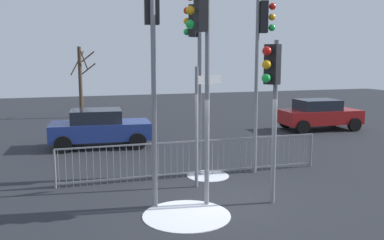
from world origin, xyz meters
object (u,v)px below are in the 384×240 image
object	(u,v)px
direction_sign_post	(199,121)
car_red_near	(319,114)
car_blue_mid	(99,127)
traffic_light_mid_right	(202,48)
traffic_light_foreground_right	(152,43)
traffic_light_mid_left	(262,47)
traffic_light_rear_right	(272,86)
traffic_light_rear_left	(195,50)
bare_tree_left	(81,80)

from	to	relation	value
direction_sign_post	car_red_near	size ratio (longest dim) A/B	0.83
direction_sign_post	car_blue_mid	world-z (taller)	direction_sign_post
traffic_light_mid_right	car_blue_mid	bearing A→B (deg)	8.68
traffic_light_foreground_right	car_red_near	bearing A→B (deg)	44.02
traffic_light_mid_left	traffic_light_rear_right	world-z (taller)	traffic_light_mid_left
direction_sign_post	traffic_light_mid_left	bearing A→B (deg)	9.86
traffic_light_foreground_right	car_blue_mid	world-z (taller)	traffic_light_foreground_right
traffic_light_mid_right	car_red_near	world-z (taller)	traffic_light_mid_right
traffic_light_mid_left	traffic_light_mid_right	bearing A→B (deg)	-34.00
traffic_light_mid_left	car_red_near	world-z (taller)	traffic_light_mid_left
traffic_light_rear_left	direction_sign_post	xyz separation A→B (m)	(-0.33, -1.26, -1.88)
traffic_light_foreground_right	car_blue_mid	bearing A→B (deg)	100.62
traffic_light_mid_left	traffic_light_foreground_right	world-z (taller)	traffic_light_foreground_right
traffic_light_foreground_right	bare_tree_left	xyz separation A→B (m)	(-0.75, 15.66, -1.57)
car_red_near	traffic_light_rear_right	bearing A→B (deg)	-126.86
traffic_light_rear_right	car_red_near	bearing A→B (deg)	-70.28
bare_tree_left	direction_sign_post	bearing A→B (deg)	-81.52
traffic_light_mid_left	car_blue_mid	xyz separation A→B (m)	(-4.23, 5.22, -3.00)
traffic_light_rear_right	direction_sign_post	world-z (taller)	traffic_light_rear_right
traffic_light_rear_left	traffic_light_mid_right	world-z (taller)	traffic_light_rear_left
traffic_light_foreground_right	traffic_light_mid_right	distance (m)	1.11
bare_tree_left	traffic_light_rear_left	bearing A→B (deg)	-79.38
traffic_light_rear_left	car_blue_mid	world-z (taller)	traffic_light_rear_left
traffic_light_mid_left	traffic_light_rear_right	bearing A→B (deg)	-6.14
traffic_light_rear_right	car_blue_mid	distance (m)	8.70
traffic_light_mid_left	car_blue_mid	world-z (taller)	traffic_light_mid_left
traffic_light_mid_left	bare_tree_left	bearing A→B (deg)	-146.26
traffic_light_mid_left	traffic_light_mid_right	xyz separation A→B (m)	(-2.62, -2.19, -0.10)
traffic_light_foreground_right	car_red_near	distance (m)	12.94
car_blue_mid	traffic_light_rear_left	bearing A→B (deg)	-58.64
traffic_light_rear_right	traffic_light_mid_right	world-z (taller)	traffic_light_mid_right
traffic_light_mid_left	traffic_light_foreground_right	xyz separation A→B (m)	(-3.66, -1.79, 0.01)
direction_sign_post	car_blue_mid	distance (m)	6.43
traffic_light_rear_left	car_blue_mid	bearing A→B (deg)	73.12
traffic_light_rear_right	car_red_near	world-z (taller)	traffic_light_rear_right
car_red_near	car_blue_mid	bearing A→B (deg)	-172.33
traffic_light_rear_right	direction_sign_post	size ratio (longest dim) A/B	1.19
direction_sign_post	car_red_near	distance (m)	10.89
traffic_light_rear_left	car_blue_mid	xyz separation A→B (m)	(-2.34, 4.76, -2.91)
car_blue_mid	traffic_light_rear_right	bearing A→B (deg)	-62.93
traffic_light_rear_left	traffic_light_mid_right	size ratio (longest dim) A/B	1.00
traffic_light_rear_right	traffic_light_rear_left	bearing A→B (deg)	-15.05
traffic_light_rear_left	traffic_light_rear_right	distance (m)	3.31
traffic_light_rear_right	bare_tree_left	distance (m)	16.84
traffic_light_rear_right	car_red_near	size ratio (longest dim) A/B	0.99
direction_sign_post	traffic_light_foreground_right	bearing A→B (deg)	-155.08
car_red_near	traffic_light_mid_left	bearing A→B (deg)	-132.72
traffic_light_mid_left	traffic_light_rear_left	size ratio (longest dim) A/B	1.02
traffic_light_rear_left	traffic_light_rear_right	size ratio (longest dim) A/B	1.31
traffic_light_mid_right	car_blue_mid	distance (m)	8.12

